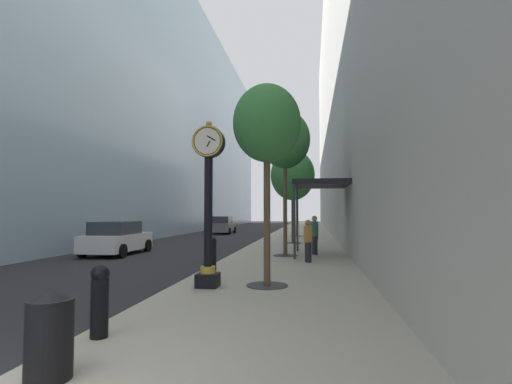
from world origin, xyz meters
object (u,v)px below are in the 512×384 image
at_px(street_clock, 208,195).
at_px(trash_bin, 50,332).
at_px(pedestrian_walking, 315,234).
at_px(street_tree_far, 297,184).
at_px(car_grey_mid, 223,225).
at_px(car_white_near, 117,238).
at_px(bollard_nearest, 100,299).
at_px(bollard_third, 212,253).
at_px(street_tree_mid_near, 285,140).
at_px(pedestrian_by_clock, 308,240).
at_px(street_tree_near, 267,125).
at_px(street_tree_mid_far, 293,175).

bearing_deg(street_clock, trash_bin, -93.67).
bearing_deg(pedestrian_walking, street_clock, -109.57).
relative_size(street_tree_far, car_grey_mid, 1.23).
relative_size(trash_bin, car_white_near, 0.25).
relative_size(bollard_nearest, car_grey_mid, 0.26).
height_order(bollard_third, street_tree_mid_near, street_tree_mid_near).
bearing_deg(pedestrian_walking, car_white_near, -178.82).
bearing_deg(street_tree_far, car_grey_mid, 146.70).
distance_m(street_tree_far, car_grey_mid, 9.41).
height_order(street_clock, car_white_near, street_clock).
bearing_deg(bollard_third, pedestrian_walking, 57.29).
height_order(street_tree_mid_near, car_white_near, street_tree_mid_near).
height_order(bollard_nearest, pedestrian_by_clock, pedestrian_by_clock).
distance_m(street_tree_near, trash_bin, 7.16).
bearing_deg(car_white_near, car_grey_mid, 86.89).
distance_m(trash_bin, pedestrian_walking, 13.69).
relative_size(bollard_nearest, pedestrian_walking, 0.64).
bearing_deg(bollard_nearest, car_grey_mid, 99.97).
height_order(bollard_third, pedestrian_walking, pedestrian_walking).
bearing_deg(street_tree_far, street_tree_mid_near, -90.00).
height_order(street_tree_near, pedestrian_walking, street_tree_near).
relative_size(street_tree_near, street_tree_far, 1.01).
relative_size(street_clock, car_grey_mid, 1.01).
height_order(street_tree_near, street_tree_far, street_tree_near).
bearing_deg(trash_bin, bollard_nearest, 99.42).
bearing_deg(street_tree_mid_near, pedestrian_walking, 27.80).
bearing_deg(car_grey_mid, pedestrian_walking, -64.14).
xyz_separation_m(bollard_nearest, car_white_near, (-6.18, 11.69, 0.06)).
xyz_separation_m(bollard_third, car_grey_mid, (-5.20, 22.98, 0.08)).
bearing_deg(car_white_near, street_tree_far, 57.80).
height_order(street_tree_near, car_grey_mid, street_tree_near).
distance_m(bollard_nearest, street_tree_far, 25.16).
relative_size(street_tree_near, pedestrian_by_clock, 3.28).
relative_size(bollard_third, car_grey_mid, 0.26).
xyz_separation_m(street_clock, pedestrian_walking, (2.80, 7.87, -1.45)).
bearing_deg(street_tree_mid_far, car_white_near, -142.60).
bearing_deg(car_grey_mid, street_tree_far, -33.30).
xyz_separation_m(bollard_nearest, street_tree_mid_near, (2.09, 11.21, 4.56)).
bearing_deg(street_clock, street_tree_far, 85.87).
bearing_deg(street_tree_mid_near, bollard_third, -114.49).
relative_size(bollard_nearest, trash_bin, 1.07).
bearing_deg(trash_bin, street_tree_far, 85.97).
xyz_separation_m(street_clock, bollard_nearest, (-0.59, -4.02, -1.80)).
bearing_deg(street_tree_far, street_tree_near, -90.00).
height_order(street_clock, street_tree_far, street_tree_far).
relative_size(street_tree_far, trash_bin, 5.04).
bearing_deg(street_tree_far, street_tree_mid_far, -90.00).
height_order(street_tree_far, car_grey_mid, street_tree_far).
distance_m(street_clock, car_white_near, 10.37).
bearing_deg(street_clock, bollard_nearest, -98.29).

